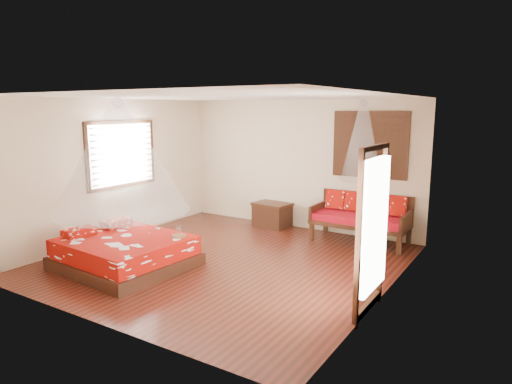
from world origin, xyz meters
TOP-DOWN VIEW (x-y plane):
  - room at (0.00, 0.00)m, footprint 5.54×5.54m
  - bed at (-1.26, -1.14)m, footprint 2.09×1.92m
  - daybed at (1.58, 2.38)m, footprint 1.86×0.82m
  - storage_chest at (-0.50, 2.45)m, footprint 0.85×0.66m
  - shutter_panel at (1.58, 2.72)m, footprint 1.52×0.06m
  - window_left at (-2.71, 0.20)m, footprint 0.10×1.74m
  - glazed_door at (2.72, -0.60)m, footprint 0.08×1.02m
  - wine_tray at (-0.53, -0.60)m, footprint 0.25×0.25m
  - mosquito_net_main at (-1.25, -1.14)m, footprint 2.16×2.16m
  - mosquito_net_daybed at (1.58, 2.25)m, footprint 0.78×0.78m

SIDE VIEW (x-z plane):
  - bed at x=-1.26m, z-range -0.06..0.57m
  - storage_chest at x=-0.50m, z-range 0.00..0.55m
  - daybed at x=1.58m, z-range 0.04..1.00m
  - wine_tray at x=-0.53m, z-range 0.45..0.65m
  - glazed_door at x=2.72m, z-range -0.01..2.15m
  - room at x=0.00m, z-range -0.02..2.82m
  - window_left at x=-2.71m, z-range 1.03..2.37m
  - mosquito_net_main at x=-1.25m, z-range 0.95..2.75m
  - shutter_panel at x=1.58m, z-range 1.24..2.56m
  - mosquito_net_daybed at x=1.58m, z-range 1.25..2.75m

